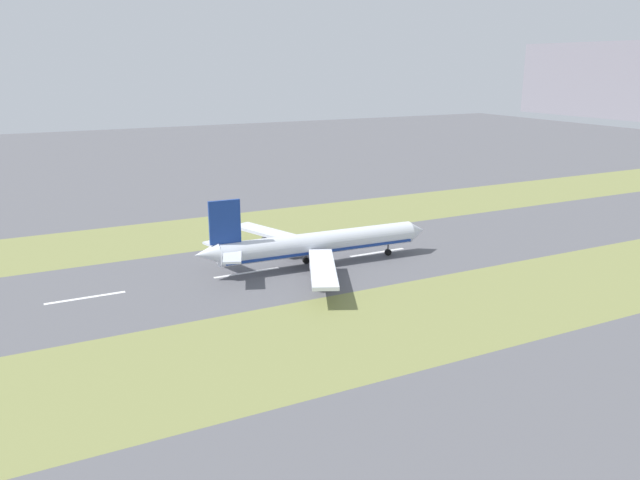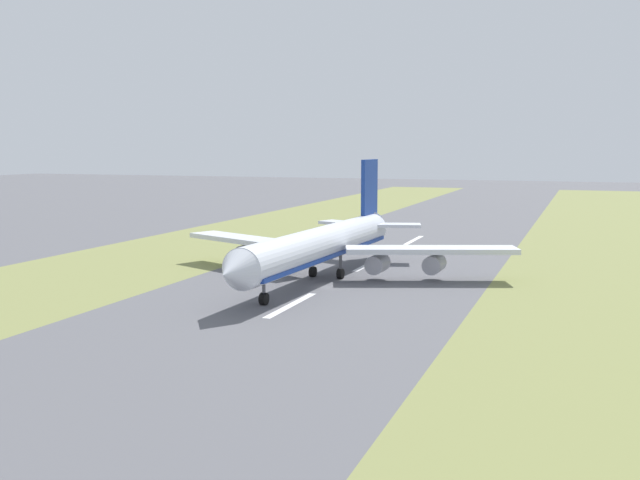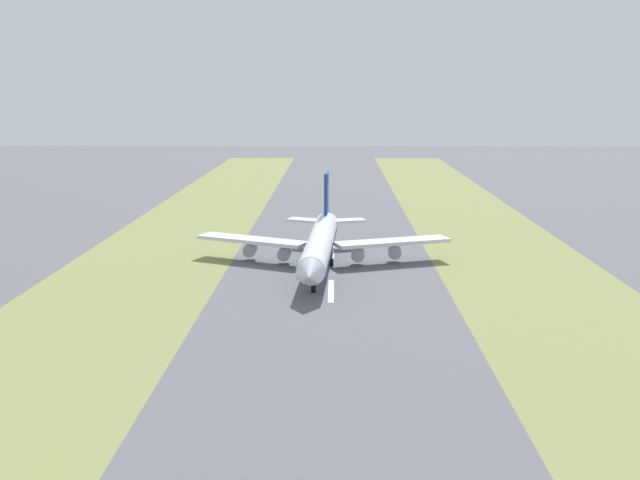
% 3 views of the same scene
% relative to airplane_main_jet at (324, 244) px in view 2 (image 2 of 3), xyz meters
% --- Properties ---
extents(ground_plane, '(800.00, 800.00, 0.00)m').
position_rel_airplane_main_jet_xyz_m(ground_plane, '(-2.69, 7.03, -6.02)').
color(ground_plane, '#56565B').
extents(grass_median_west, '(40.00, 600.00, 0.01)m').
position_rel_airplane_main_jet_xyz_m(grass_median_west, '(-47.69, 7.03, -6.02)').
color(grass_median_west, olive).
rests_on(grass_median_west, ground).
extents(grass_median_east, '(40.00, 600.00, 0.01)m').
position_rel_airplane_main_jet_xyz_m(grass_median_east, '(42.31, 7.03, -6.02)').
color(grass_median_east, olive).
rests_on(grass_median_east, ground).
extents(centreline_dash_near, '(1.20, 18.00, 0.01)m').
position_rel_airplane_main_jet_xyz_m(centreline_dash_near, '(-2.69, -58.10, -6.01)').
color(centreline_dash_near, silver).
rests_on(centreline_dash_near, ground).
extents(centreline_dash_mid, '(1.20, 18.00, 0.01)m').
position_rel_airplane_main_jet_xyz_m(centreline_dash_mid, '(-2.69, -18.10, -6.01)').
color(centreline_dash_mid, silver).
rests_on(centreline_dash_mid, ground).
extents(centreline_dash_far, '(1.20, 18.00, 0.01)m').
position_rel_airplane_main_jet_xyz_m(centreline_dash_far, '(-2.69, 21.90, -6.01)').
color(centreline_dash_far, silver).
rests_on(centreline_dash_far, ground).
extents(airplane_main_jet, '(64.07, 67.18, 20.20)m').
position_rel_airplane_main_jet_xyz_m(airplane_main_jet, '(0.00, 0.00, 0.00)').
color(airplane_main_jet, silver).
rests_on(airplane_main_jet, ground).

